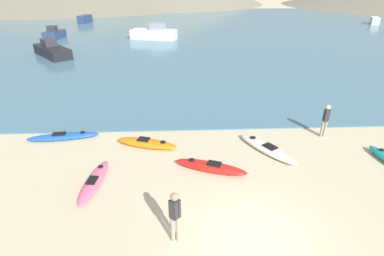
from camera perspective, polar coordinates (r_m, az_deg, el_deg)
The scene contains 14 objects.
ground_plane at distance 9.85m, azimuth 11.45°, elevation -20.15°, with size 400.00×400.00×0.00m, color beige.
bay_water at distance 49.39m, azimuth -0.10°, elevation 18.34°, with size 160.00×70.00×0.06m, color teal.
kayak_on_sand_0 at distance 12.41m, azimuth 3.59°, elevation -7.38°, with size 3.05×1.72×0.38m.
kayak_on_sand_1 at distance 12.19m, azimuth -18.13°, elevation -9.66°, with size 0.93×2.90×0.35m.
kayak_on_sand_2 at distance 14.21m, azimuth -8.60°, elevation -2.86°, with size 3.05×1.60×0.40m.
kayak_on_sand_3 at distance 16.02m, azimuth -23.32°, elevation -1.48°, with size 3.45×1.09×0.33m.
kayak_on_sand_4 at distance 14.09m, azimuth 14.09°, elevation -3.78°, with size 2.40×3.17×0.36m.
person_near_foreground at distance 8.98m, azimuth -3.27°, elevation -16.08°, with size 0.36×0.31×1.76m.
person_near_waterline at distance 15.98m, azimuth 24.11°, elevation 1.61°, with size 0.34×0.24×1.70m.
moored_boat_0 at distance 34.11m, azimuth -25.12°, elevation 13.23°, with size 5.02×5.50×1.63m.
moored_boat_1 at distance 44.73m, azimuth -24.77°, elevation 15.96°, with size 2.09×3.41×1.63m.
moored_boat_2 at distance 59.38m, azimuth -19.74°, elevation 18.95°, with size 1.93×3.58×1.29m.
moored_boat_3 at distance 63.24m, azimuth 31.46°, elevation 17.05°, with size 2.54×3.64×1.13m.
moored_boat_4 at distance 40.78m, azimuth -7.22°, elevation 17.45°, with size 6.15×3.59×2.04m.
Camera 1 is at (-2.13, -6.50, 7.09)m, focal length 28.00 mm.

